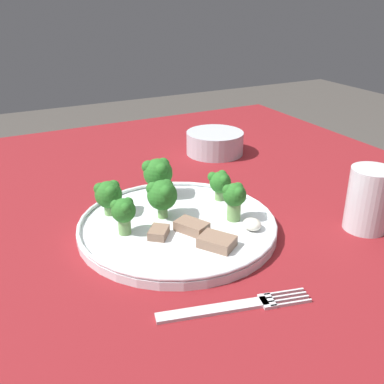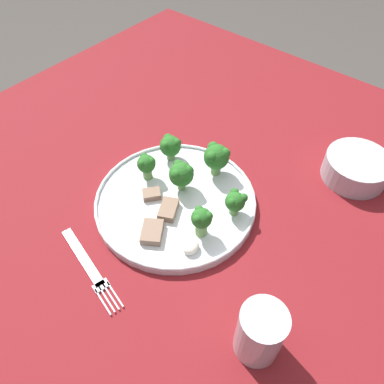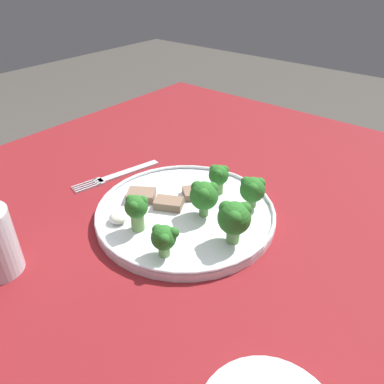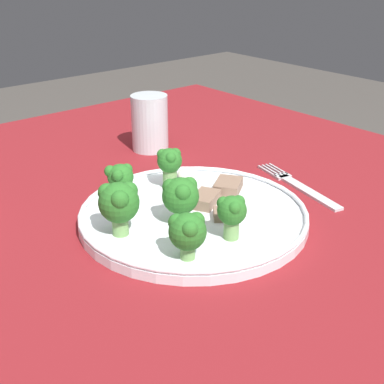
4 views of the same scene
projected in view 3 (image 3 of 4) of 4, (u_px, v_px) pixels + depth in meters
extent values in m
cube|color=maroon|center=(212.00, 238.00, 0.58)|extent=(1.07, 1.10, 0.03)
cylinder|color=brown|center=(184.00, 199.00, 1.36)|extent=(0.06, 0.06, 0.75)
cylinder|color=white|center=(184.00, 215.00, 0.59)|extent=(0.28, 0.28, 0.01)
torus|color=white|center=(184.00, 211.00, 0.59)|extent=(0.28, 0.28, 0.01)
cube|color=silver|center=(129.00, 171.00, 0.72)|extent=(0.04, 0.13, 0.00)
cube|color=silver|center=(99.00, 182.00, 0.69)|extent=(0.03, 0.02, 0.00)
cube|color=silver|center=(84.00, 184.00, 0.68)|extent=(0.01, 0.05, 0.00)
cube|color=silver|center=(86.00, 185.00, 0.68)|extent=(0.01, 0.05, 0.00)
cube|color=silver|center=(87.00, 187.00, 0.67)|extent=(0.01, 0.05, 0.00)
cube|color=silver|center=(89.00, 188.00, 0.67)|extent=(0.01, 0.05, 0.00)
cylinder|color=#709E56|center=(233.00, 234.00, 0.53)|extent=(0.02, 0.02, 0.02)
sphere|color=#286B23|center=(234.00, 218.00, 0.51)|extent=(0.05, 0.05, 0.05)
sphere|color=#286B23|center=(226.00, 208.00, 0.51)|extent=(0.02, 0.02, 0.02)
sphere|color=#286B23|center=(234.00, 218.00, 0.49)|extent=(0.02, 0.02, 0.02)
sphere|color=#286B23|center=(244.00, 210.00, 0.51)|extent=(0.02, 0.02, 0.02)
cylinder|color=#709E56|center=(204.00, 209.00, 0.58)|extent=(0.01, 0.01, 0.02)
sphere|color=#286B23|center=(204.00, 196.00, 0.57)|extent=(0.04, 0.04, 0.04)
sphere|color=#286B23|center=(197.00, 187.00, 0.57)|extent=(0.02, 0.02, 0.02)
sphere|color=#286B23|center=(203.00, 195.00, 0.55)|extent=(0.02, 0.02, 0.02)
sphere|color=#286B23|center=(212.00, 188.00, 0.56)|extent=(0.02, 0.02, 0.02)
cylinder|color=#709E56|center=(218.00, 187.00, 0.63)|extent=(0.02, 0.02, 0.02)
sphere|color=#286B23|center=(219.00, 175.00, 0.62)|extent=(0.03, 0.03, 0.03)
sphere|color=#286B23|center=(214.00, 169.00, 0.62)|extent=(0.02, 0.02, 0.02)
sphere|color=#286B23|center=(218.00, 174.00, 0.61)|extent=(0.02, 0.02, 0.02)
sphere|color=#286B23|center=(224.00, 170.00, 0.62)|extent=(0.02, 0.02, 0.02)
cylinder|color=#709E56|center=(138.00, 221.00, 0.55)|extent=(0.02, 0.02, 0.03)
sphere|color=#286B23|center=(136.00, 207.00, 0.53)|extent=(0.03, 0.03, 0.03)
sphere|color=#286B23|center=(131.00, 200.00, 0.54)|extent=(0.02, 0.02, 0.02)
sphere|color=#286B23|center=(134.00, 206.00, 0.52)|extent=(0.02, 0.02, 0.02)
sphere|color=#286B23|center=(143.00, 201.00, 0.53)|extent=(0.02, 0.02, 0.02)
cylinder|color=#709E56|center=(164.00, 249.00, 0.50)|extent=(0.02, 0.02, 0.02)
sphere|color=#286B23|center=(164.00, 237.00, 0.49)|extent=(0.03, 0.03, 0.03)
sphere|color=#286B23|center=(158.00, 230.00, 0.49)|extent=(0.02, 0.02, 0.02)
sphere|color=#286B23|center=(162.00, 238.00, 0.48)|extent=(0.02, 0.02, 0.02)
sphere|color=#286B23|center=(171.00, 231.00, 0.49)|extent=(0.02, 0.02, 0.02)
cylinder|color=#709E56|center=(251.00, 202.00, 0.60)|extent=(0.02, 0.02, 0.02)
sphere|color=#286B23|center=(253.00, 190.00, 0.59)|extent=(0.04, 0.04, 0.04)
sphere|color=#286B23|center=(246.00, 182.00, 0.59)|extent=(0.02, 0.02, 0.02)
sphere|color=#286B23|center=(253.00, 189.00, 0.57)|extent=(0.02, 0.02, 0.02)
sphere|color=#286B23|center=(260.00, 183.00, 0.59)|extent=(0.02, 0.02, 0.02)
cube|color=#846651|center=(169.00, 203.00, 0.60)|extent=(0.05, 0.05, 0.01)
cube|color=#846651|center=(191.00, 193.00, 0.63)|extent=(0.04, 0.04, 0.01)
cube|color=#846651|center=(141.00, 195.00, 0.62)|extent=(0.06, 0.05, 0.01)
ellipsoid|color=silver|center=(118.00, 218.00, 0.57)|extent=(0.03, 0.03, 0.02)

